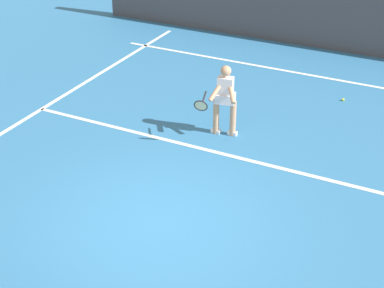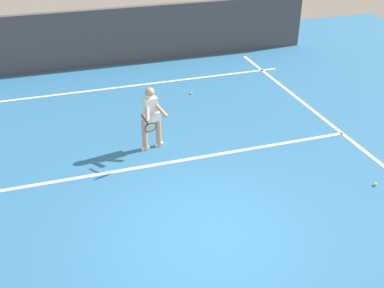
{
  "view_description": "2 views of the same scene",
  "coord_description": "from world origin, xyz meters",
  "views": [
    {
      "loc": [
        -4.02,
        6.74,
        5.96
      ],
      "look_at": [
        -0.16,
        -1.01,
        1.05
      ],
      "focal_mm": 54.81,
      "sensor_mm": 36.0,
      "label": 1
    },
    {
      "loc": [
        2.29,
        6.08,
        5.58
      ],
      "look_at": [
        -0.17,
        -1.56,
        1.0
      ],
      "focal_mm": 43.28,
      "sensor_mm": 36.0,
      "label": 2
    }
  ],
  "objects": [
    {
      "name": "tennis_player",
      "position": [
        0.26,
        -3.33,
        0.85
      ],
      "size": [
        0.69,
        1.04,
        1.55
      ],
      "color": "tan",
      "rests_on": "ground"
    },
    {
      "name": "court_back_wall",
      "position": [
        0.0,
        -9.5,
        0.96
      ],
      "size": [
        14.01,
        0.24,
        1.91
      ],
      "primitive_type": "cube",
      "color": "#47474C",
      "rests_on": "ground"
    },
    {
      "name": "ground_plane",
      "position": [
        0.0,
        0.0,
        0.0
      ],
      "size": [
        25.48,
        25.48,
        0.0
      ],
      "primitive_type": "plane",
      "color": "teal"
    },
    {
      "name": "tennis_ball_mid",
      "position": [
        -1.61,
        -6.12,
        0.03
      ],
      "size": [
        0.07,
        0.07,
        0.07
      ],
      "primitive_type": "sphere",
      "color": "#D1E533",
      "rests_on": "ground"
    },
    {
      "name": "service_line_marking",
      "position": [
        0.0,
        -2.58,
        0.0
      ],
      "size": [
        9.01,
        0.1,
        0.01
      ],
      "primitive_type": "cube",
      "color": "white",
      "rests_on": "ground"
    },
    {
      "name": "baseline_marking",
      "position": [
        0.0,
        -7.3,
        0.0
      ],
      "size": [
        10.01,
        0.1,
        0.01
      ],
      "primitive_type": "cube",
      "color": "white",
      "rests_on": "ground"
    }
  ]
}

